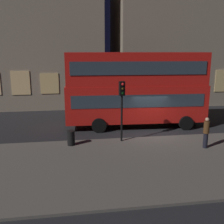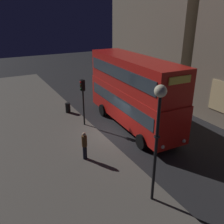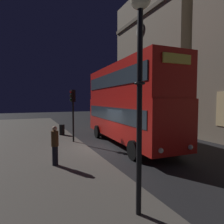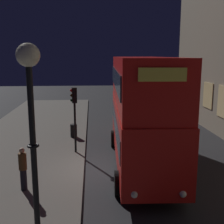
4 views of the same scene
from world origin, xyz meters
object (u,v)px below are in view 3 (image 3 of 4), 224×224
at_px(traffic_light_near_kerb, 73,104).
at_px(litter_bin, 62,130).
at_px(double_decker_bus, 127,101).
at_px(pedestrian, 55,145).
at_px(street_lamp, 140,49).

distance_m(traffic_light_near_kerb, litter_bin, 3.82).
xyz_separation_m(double_decker_bus, traffic_light_near_kerb, (-1.68, -3.46, -0.25)).
bearing_deg(traffic_light_near_kerb, litter_bin, 174.45).
height_order(traffic_light_near_kerb, pedestrian, traffic_light_near_kerb).
xyz_separation_m(street_lamp, litter_bin, (-12.39, 0.11, -3.79)).
bearing_deg(pedestrian, traffic_light_near_kerb, 151.95).
bearing_deg(traffic_light_near_kerb, pedestrian, -32.78).
bearing_deg(pedestrian, litter_bin, 162.43).
bearing_deg(traffic_light_near_kerb, street_lamp, -13.01).
distance_m(double_decker_bus, street_lamp, 8.64).
bearing_deg(double_decker_bus, pedestrian, -58.92).
bearing_deg(double_decker_bus, traffic_light_near_kerb, -113.22).
xyz_separation_m(traffic_light_near_kerb, pedestrian, (4.55, -1.85, -1.73)).
xyz_separation_m(double_decker_bus, litter_bin, (-4.77, -3.73, -2.48)).
bearing_deg(pedestrian, street_lamp, 11.27).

